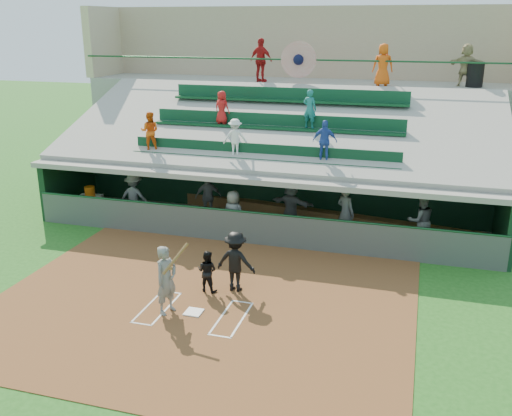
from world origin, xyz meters
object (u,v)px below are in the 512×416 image
(white_table, at_px, (90,205))
(batter_at_plate, at_px, (166,280))
(catcher, at_px, (207,271))
(water_cooler, at_px, (90,192))
(trash_bin, at_px, (475,75))
(home_plate, at_px, (194,312))

(white_table, bearing_deg, batter_at_plate, -56.71)
(catcher, xyz_separation_m, water_cooler, (-6.56, 4.74, 0.38))
(catcher, relative_size, trash_bin, 1.20)
(catcher, bearing_deg, trash_bin, -115.42)
(catcher, relative_size, white_table, 1.36)
(white_table, bearing_deg, water_cooler, -51.23)
(white_table, bearing_deg, trash_bin, 14.96)
(white_table, height_order, water_cooler, water_cooler)
(catcher, distance_m, water_cooler, 8.10)
(catcher, height_order, white_table, catcher)
(home_plate, xyz_separation_m, trash_bin, (7.06, 12.82, 5.06))
(catcher, relative_size, water_cooler, 3.04)
(white_table, bearing_deg, home_plate, -53.16)
(catcher, bearing_deg, home_plate, 101.21)
(white_table, relative_size, water_cooler, 2.24)
(batter_at_plate, bearing_deg, home_plate, 12.55)
(catcher, bearing_deg, water_cooler, -29.44)
(batter_at_plate, height_order, catcher, batter_at_plate)
(water_cooler, height_order, trash_bin, trash_bin)
(white_table, xyz_separation_m, trash_bin, (13.79, 6.74, 4.67))
(batter_at_plate, relative_size, water_cooler, 5.05)
(batter_at_plate, distance_m, white_table, 8.72)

